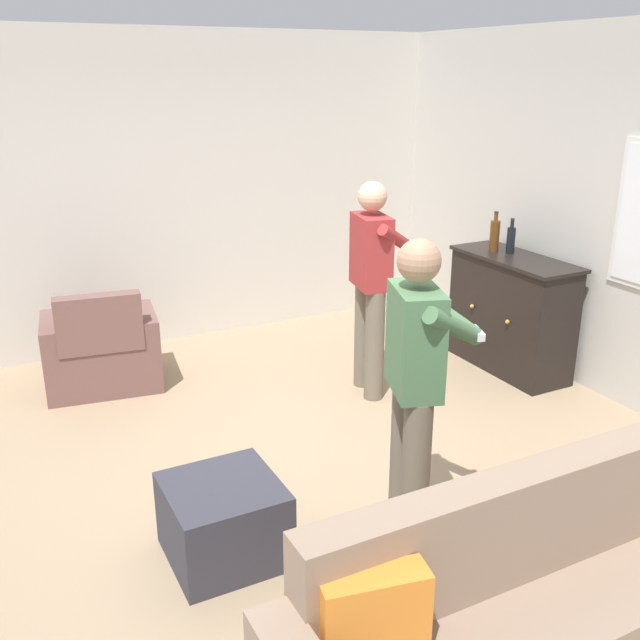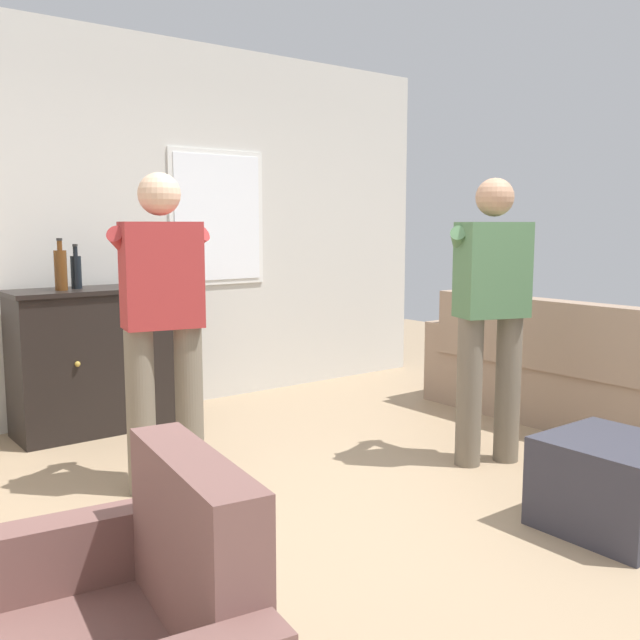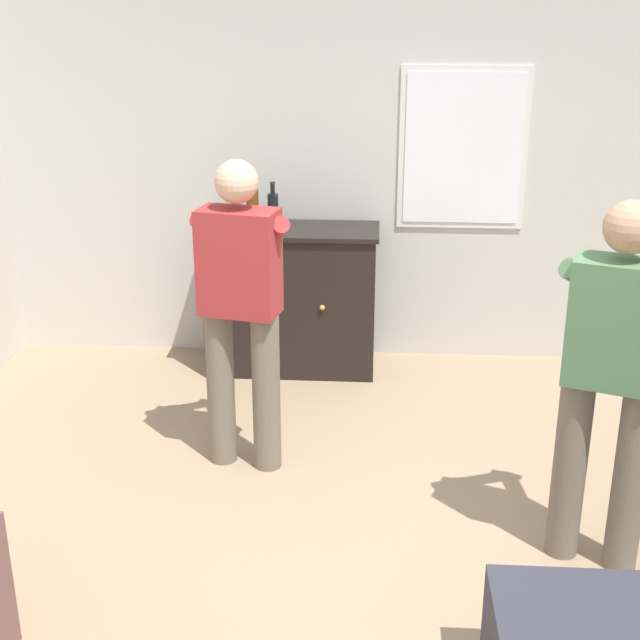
{
  "view_description": "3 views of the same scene",
  "coord_description": "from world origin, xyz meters",
  "px_view_note": "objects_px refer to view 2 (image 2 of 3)",
  "views": [
    {
      "loc": [
        3.73,
        -1.76,
        2.45
      ],
      "look_at": [
        -0.13,
        0.23,
        0.92
      ],
      "focal_mm": 40.0,
      "sensor_mm": 36.0,
      "label": 1
    },
    {
      "loc": [
        -2.35,
        -2.44,
        1.41
      ],
      "look_at": [
        -0.19,
        0.36,
        0.94
      ],
      "focal_mm": 40.0,
      "sensor_mm": 36.0,
      "label": 2
    },
    {
      "loc": [
        -0.05,
        -3.32,
        2.48
      ],
      "look_at": [
        -0.3,
        0.44,
        1.06
      ],
      "focal_mm": 50.0,
      "sensor_mm": 36.0,
      "label": 3
    }
  ],
  "objects_px": {
    "bottle_wine_green": "(76,271)",
    "ottoman": "(613,484)",
    "bottle_liquor_amber": "(61,269)",
    "sideboard_cabinet": "(99,359)",
    "person_standing_left": "(162,316)",
    "person_standing_right": "(490,307)",
    "couch": "(585,382)"
  },
  "relations": [
    {
      "from": "ottoman",
      "to": "person_standing_right",
      "type": "xyz_separation_m",
      "value": [
        0.29,
        0.98,
        0.72
      ]
    },
    {
      "from": "bottle_wine_green",
      "to": "person_standing_right",
      "type": "xyz_separation_m",
      "value": [
        1.7,
        -2.11,
        -0.17
      ]
    },
    {
      "from": "couch",
      "to": "bottle_liquor_amber",
      "type": "distance_m",
      "value": 3.6
    },
    {
      "from": "ottoman",
      "to": "bottle_liquor_amber",
      "type": "bearing_deg",
      "value": 116.89
    },
    {
      "from": "couch",
      "to": "sideboard_cabinet",
      "type": "relative_size",
      "value": 2.25
    },
    {
      "from": "bottle_wine_green",
      "to": "bottle_liquor_amber",
      "type": "xyz_separation_m",
      "value": [
        -0.12,
        -0.07,
        0.02
      ]
    },
    {
      "from": "bottle_liquor_amber",
      "to": "person_standing_left",
      "type": "bearing_deg",
      "value": -85.09
    },
    {
      "from": "person_standing_right",
      "to": "ottoman",
      "type": "bearing_deg",
      "value": -106.47
    },
    {
      "from": "person_standing_left",
      "to": "person_standing_right",
      "type": "bearing_deg",
      "value": -24.26
    },
    {
      "from": "couch",
      "to": "person_standing_left",
      "type": "height_order",
      "value": "person_standing_left"
    },
    {
      "from": "sideboard_cabinet",
      "to": "ottoman",
      "type": "bearing_deg",
      "value": -67.1
    },
    {
      "from": "person_standing_left",
      "to": "person_standing_right",
      "type": "xyz_separation_m",
      "value": [
        1.71,
        -0.77,
        0.0
      ]
    },
    {
      "from": "couch",
      "to": "person_standing_right",
      "type": "xyz_separation_m",
      "value": [
        -1.06,
        -0.01,
        0.59
      ]
    },
    {
      "from": "sideboard_cabinet",
      "to": "person_standing_left",
      "type": "relative_size",
      "value": 0.69
    },
    {
      "from": "bottle_liquor_amber",
      "to": "sideboard_cabinet",
      "type": "bearing_deg",
      "value": 8.77
    },
    {
      "from": "sideboard_cabinet",
      "to": "bottle_liquor_amber",
      "type": "xyz_separation_m",
      "value": [
        -0.24,
        -0.04,
        0.63
      ]
    },
    {
      "from": "sideboard_cabinet",
      "to": "ottoman",
      "type": "distance_m",
      "value": 3.33
    },
    {
      "from": "ottoman",
      "to": "person_standing_left",
      "type": "height_order",
      "value": "person_standing_left"
    },
    {
      "from": "bottle_wine_green",
      "to": "person_standing_right",
      "type": "relative_size",
      "value": 0.18
    },
    {
      "from": "ottoman",
      "to": "person_standing_left",
      "type": "bearing_deg",
      "value": 129.14
    },
    {
      "from": "ottoman",
      "to": "person_standing_right",
      "type": "distance_m",
      "value": 1.25
    },
    {
      "from": "bottle_wine_green",
      "to": "bottle_liquor_amber",
      "type": "relative_size",
      "value": 0.88
    },
    {
      "from": "ottoman",
      "to": "person_standing_left",
      "type": "relative_size",
      "value": 0.34
    },
    {
      "from": "bottle_liquor_amber",
      "to": "person_standing_right",
      "type": "xyz_separation_m",
      "value": [
        1.82,
        -2.04,
        -0.19
      ]
    },
    {
      "from": "couch",
      "to": "person_standing_left",
      "type": "bearing_deg",
      "value": 164.72
    },
    {
      "from": "ottoman",
      "to": "person_standing_left",
      "type": "distance_m",
      "value": 2.37
    },
    {
      "from": "bottle_wine_green",
      "to": "person_standing_right",
      "type": "bearing_deg",
      "value": -51.26
    },
    {
      "from": "bottle_wine_green",
      "to": "ottoman",
      "type": "height_order",
      "value": "bottle_wine_green"
    },
    {
      "from": "bottle_wine_green",
      "to": "ottoman",
      "type": "xyz_separation_m",
      "value": [
        1.41,
        -3.09,
        -0.89
      ]
    },
    {
      "from": "bottle_wine_green",
      "to": "bottle_liquor_amber",
      "type": "distance_m",
      "value": 0.14
    },
    {
      "from": "sideboard_cabinet",
      "to": "person_standing_right",
      "type": "xyz_separation_m",
      "value": [
        1.58,
        -2.08,
        0.44
      ]
    },
    {
      "from": "sideboard_cabinet",
      "to": "couch",
      "type": "bearing_deg",
      "value": -38.06
    }
  ]
}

